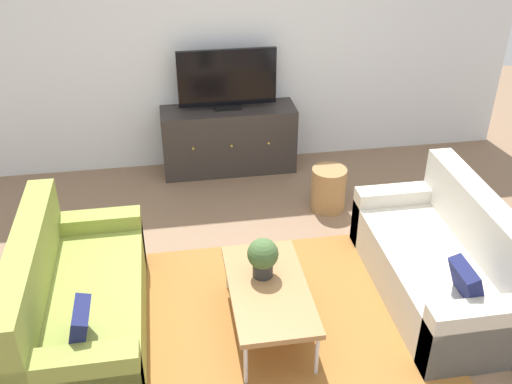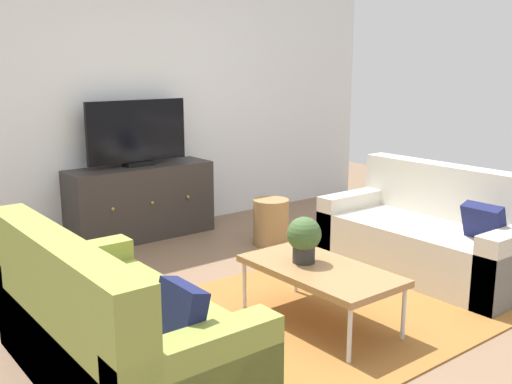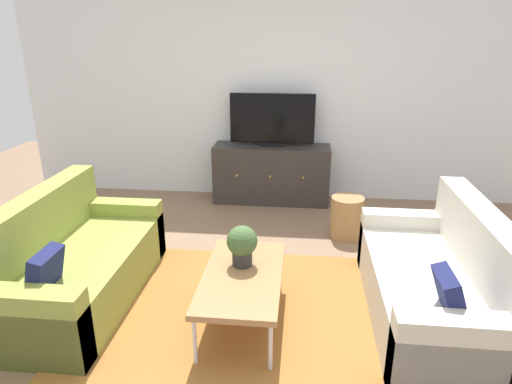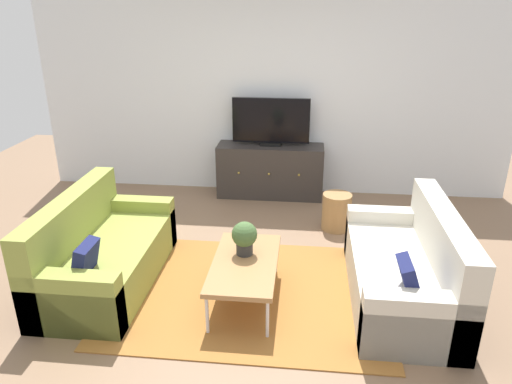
{
  "view_description": "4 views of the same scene",
  "coord_description": "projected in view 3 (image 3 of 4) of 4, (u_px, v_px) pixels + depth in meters",
  "views": [
    {
      "loc": [
        -0.65,
        -3.51,
        3.17
      ],
      "look_at": [
        0.0,
        0.44,
        0.78
      ],
      "focal_mm": 41.44,
      "sensor_mm": 36.0,
      "label": 1
    },
    {
      "loc": [
        -2.62,
        -2.89,
        1.71
      ],
      "look_at": [
        0.0,
        0.44,
        0.78
      ],
      "focal_mm": 41.62,
      "sensor_mm": 36.0,
      "label": 2
    },
    {
      "loc": [
        0.37,
        -3.06,
        2.06
      ],
      "look_at": [
        0.0,
        0.44,
        0.78
      ],
      "focal_mm": 31.26,
      "sensor_mm": 36.0,
      "label": 3
    },
    {
      "loc": [
        0.46,
        -3.87,
        2.52
      ],
      "look_at": [
        0.0,
        0.44,
        0.78
      ],
      "focal_mm": 33.27,
      "sensor_mm": 36.0,
      "label": 4
    }
  ],
  "objects": [
    {
      "name": "potted_plant",
      "position": [
        242.0,
        244.0,
        3.29
      ],
      "size": [
        0.23,
        0.23,
        0.31
      ],
      "color": "#2D2D2D",
      "rests_on": "coffee_table"
    },
    {
      "name": "wall_back",
      "position": [
        274.0,
        91.0,
        5.52
      ],
      "size": [
        6.4,
        0.12,
        2.7
      ],
      "primitive_type": "cube",
      "color": "white",
      "rests_on": "ground_plane"
    },
    {
      "name": "flat_screen_tv",
      "position": [
        272.0,
        120.0,
        5.39
      ],
      "size": [
        1.03,
        0.16,
        0.64
      ],
      "color": "black",
      "rests_on": "tv_console"
    },
    {
      "name": "area_rug",
      "position": [
        248.0,
        311.0,
        3.46
      ],
      "size": [
        2.5,
        1.9,
        0.01
      ],
      "primitive_type": "cube",
      "color": "#9E662D",
      "rests_on": "ground_plane"
    },
    {
      "name": "wicker_basket",
      "position": [
        347.0,
        217.0,
        4.66
      ],
      "size": [
        0.34,
        0.34,
        0.44
      ],
      "primitive_type": "cylinder",
      "color": "#9E7547",
      "rests_on": "ground_plane"
    },
    {
      "name": "ground_plane",
      "position": [
        250.0,
        300.0,
        3.6
      ],
      "size": [
        10.0,
        10.0,
        0.0
      ],
      "primitive_type": "plane",
      "color": "#84664C"
    },
    {
      "name": "tv_console",
      "position": [
        271.0,
        174.0,
        5.6
      ],
      "size": [
        1.43,
        0.47,
        0.72
      ],
      "color": "#332D2B",
      "rests_on": "ground_plane"
    },
    {
      "name": "couch_left_side",
      "position": [
        70.0,
        266.0,
        3.55
      ],
      "size": [
        0.84,
        1.71,
        0.87
      ],
      "color": "olive",
      "rests_on": "ground_plane"
    },
    {
      "name": "coffee_table",
      "position": [
        243.0,
        278.0,
        3.23
      ],
      "size": [
        0.57,
        1.08,
        0.4
      ],
      "color": "#A37547",
      "rests_on": "ground_plane"
    },
    {
      "name": "couch_right_side",
      "position": [
        443.0,
        287.0,
        3.26
      ],
      "size": [
        0.84,
        1.71,
        0.87
      ],
      "color": "beige",
      "rests_on": "ground_plane"
    }
  ]
}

